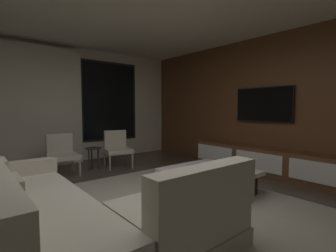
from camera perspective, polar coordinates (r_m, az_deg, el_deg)
name	(u,v)px	position (r m, az deg, el deg)	size (l,w,h in m)	color
floor	(148,216)	(3.14, -4.62, -19.91)	(9.20, 9.20, 0.00)	#473D33
back_wall_with_window	(54,105)	(6.18, -24.71, 4.36)	(6.60, 0.30, 2.70)	beige
media_wall	(278,104)	(5.25, 23.99, 4.55)	(0.12, 7.80, 2.70)	brown
area_rug	(176,211)	(3.27, 1.78, -18.83)	(3.20, 3.80, 0.01)	#ADA391
sectional_couch	(75,217)	(2.55, -20.62, -18.98)	(1.98, 2.50, 0.82)	#B1A997
coffee_table	(209,181)	(3.86, 9.42, -12.35)	(1.16, 1.16, 0.36)	black
book_stack_on_coffee_table	(196,167)	(3.77, 6.54, -9.44)	(0.30, 0.21, 0.07)	#C636B1
accent_chair_near_window	(117,147)	(5.58, -11.61, -4.65)	(0.65, 0.67, 0.78)	#B2ADA0
accent_chair_by_curtain	(62,152)	(5.21, -23.20, -5.53)	(0.57, 0.59, 0.78)	#B2ADA0
side_stool	(93,152)	(5.40, -16.78, -5.68)	(0.32, 0.32, 0.46)	#333338
media_console	(266,162)	(5.12, 21.64, -7.71)	(0.46, 3.10, 0.52)	brown
mounted_tv	(263,104)	(5.27, 21.03, 4.63)	(0.05, 1.18, 0.68)	black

